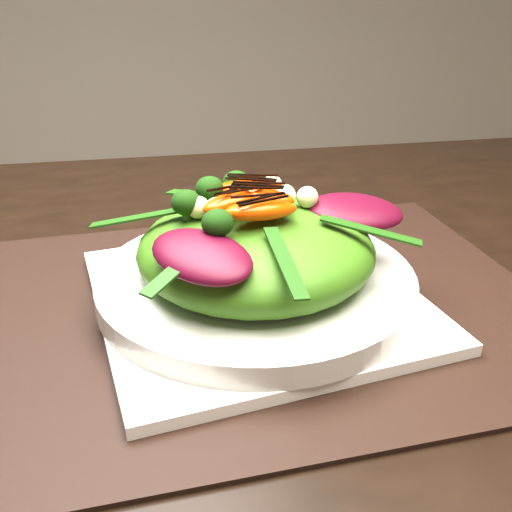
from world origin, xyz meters
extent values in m
cube|color=black|center=(0.00, 0.00, 0.73)|extent=(1.60, 0.90, 0.75)
cube|color=black|center=(-0.18, -0.03, 0.75)|extent=(0.52, 0.41, 0.00)
cube|color=white|center=(-0.18, -0.03, 0.76)|extent=(0.30, 0.30, 0.01)
cylinder|color=silver|center=(-0.18, -0.03, 0.77)|extent=(0.32, 0.32, 0.02)
ellipsoid|color=#3D6E14|center=(-0.18, -0.03, 0.81)|extent=(0.21, 0.21, 0.07)
ellipsoid|color=#3E0616|center=(-0.10, -0.02, 0.83)|extent=(0.09, 0.06, 0.02)
ellipsoid|color=#FF3D04|center=(-0.20, -0.01, 0.85)|extent=(0.06, 0.04, 0.02)
sphere|color=black|center=(-0.26, 0.00, 0.84)|extent=(0.04, 0.04, 0.03)
sphere|color=beige|center=(-0.15, -0.07, 0.84)|extent=(0.02, 0.02, 0.02)
cube|color=black|center=(-0.20, -0.01, 0.85)|extent=(0.05, 0.01, 0.00)
camera|label=1|loc=(-0.27, -0.46, 1.02)|focal=42.00mm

